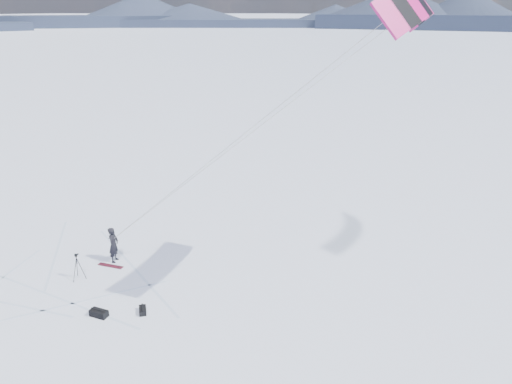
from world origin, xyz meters
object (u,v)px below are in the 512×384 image
Objects in this scene: gear_bag_a at (99,313)px; gear_bag_b at (143,310)px; snowboard at (111,266)px; tripod at (77,263)px; snowkiter at (115,261)px.

gear_bag_b is at bearing 31.22° from gear_bag_a.
snowboard is 1.01× the size of tripod.
tripod reaches higher than snowboard.
snowboard is 1.65× the size of gear_bag_a.
snowboard is 2.13× the size of gear_bag_b.
snowboard is at bearing -161.81° from gear_bag_b.
snowkiter is 4.87m from gear_bag_a.
gear_bag_a is at bearing -94.86° from gear_bag_b.
gear_bag_b is at bearing -38.04° from tripod.
gear_bag_a is (2.94, -3.23, 0.13)m from snowboard.
gear_bag_b is (1.34, 1.18, -0.03)m from gear_bag_a.
tripod is at bearing 155.68° from snowkiter.
snowkiter is 1.39× the size of tripod.
gear_bag_a reaches higher than snowboard.
snowkiter is at bearing 119.90° from gear_bag_a.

